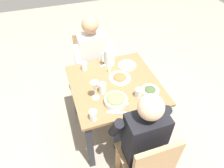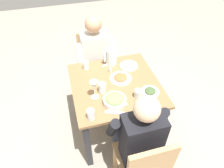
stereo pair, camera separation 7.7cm
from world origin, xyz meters
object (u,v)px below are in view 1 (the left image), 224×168
at_px(water_pitcher, 109,57).
at_px(diner_near, 94,61).
at_px(plate_fries, 127,65).
at_px(water_glass_center, 84,66).
at_px(diner_far, 140,132).
at_px(water_glass_by_pitcher, 102,88).
at_px(chair_near, 91,61).
at_px(salt_shaker, 109,70).
at_px(chair_far, 148,162).
at_px(wine_glass, 95,87).
at_px(plate_rice_curry, 120,78).
at_px(salad_bowl, 116,100).
at_px(water_glass_far_right, 93,115).
at_px(plate_dolmas, 150,90).
at_px(water_glass_far_left, 138,93).
at_px(dining_table, 115,92).

bearing_deg(water_pitcher, diner_near, -61.46).
xyz_separation_m(plate_fries, water_glass_center, (0.46, -0.09, 0.03)).
bearing_deg(diner_far, water_glass_by_pitcher, -68.64).
xyz_separation_m(chair_near, salt_shaker, (-0.07, 0.56, 0.27)).
relative_size(water_glass_by_pitcher, salt_shaker, 2.02).
bearing_deg(chair_far, wine_glass, -66.86).
distance_m(diner_far, plate_rice_curry, 0.62).
xyz_separation_m(chair_near, diner_near, (0.00, 0.20, 0.15)).
height_order(chair_near, diner_far, diner_far).
distance_m(plate_rice_curry, wine_glass, 0.38).
relative_size(chair_far, salad_bowl, 4.17).
height_order(salad_bowl, water_glass_far_right, water_glass_far_right).
bearing_deg(diner_near, water_pitcher, 118.54).
bearing_deg(water_glass_far_right, plate_dolmas, -165.77).
relative_size(water_pitcher, plate_rice_curry, 0.85).
height_order(diner_far, wine_glass, diner_far).
bearing_deg(plate_dolmas, water_glass_far_right, 14.23).
xyz_separation_m(plate_fries, water_glass_far_left, (0.07, 0.46, 0.03)).
height_order(chair_near, salt_shaker, chair_near).
relative_size(plate_rice_curry, water_glass_by_pitcher, 2.04).
height_order(water_glass_far_right, salt_shaker, water_glass_far_right).
bearing_deg(plate_fries, diner_far, 76.50).
distance_m(diner_near, water_pitcher, 0.32).
height_order(plate_fries, water_glass_center, water_glass_center).
xyz_separation_m(diner_near, water_glass_far_right, (0.24, 0.91, 0.15)).
height_order(chair_far, water_glass_by_pitcher, chair_far).
bearing_deg(water_glass_far_right, wine_glass, -109.06).
bearing_deg(water_glass_center, water_pitcher, -178.09).
relative_size(diner_near, water_glass_center, 13.36).
height_order(plate_dolmas, water_glass_far_right, water_glass_far_right).
distance_m(chair_near, wine_glass, 0.97).
distance_m(water_pitcher, water_glass_far_right, 0.78).
bearing_deg(plate_rice_curry, water_pitcher, -84.99).
xyz_separation_m(dining_table, chair_near, (0.07, -0.76, -0.11)).
distance_m(plate_rice_curry, salt_shaker, 0.16).
distance_m(salad_bowl, water_glass_by_pitcher, 0.19).
bearing_deg(chair_near, plate_dolmas, 110.47).
distance_m(plate_fries, water_glass_far_left, 0.47).
height_order(diner_near, water_glass_by_pitcher, diner_near).
bearing_deg(plate_dolmas, water_glass_far_left, 10.19).
relative_size(chair_near, water_glass_far_right, 8.65).
bearing_deg(dining_table, wine_glass, 28.19).
distance_m(dining_table, diner_near, 0.56).
xyz_separation_m(diner_far, water_pitcher, (-0.01, -0.88, 0.19)).
bearing_deg(wine_glass, diner_far, 122.31).
bearing_deg(chair_near, plate_rice_curry, 101.62).
bearing_deg(chair_far, salad_bowl, -77.61).
distance_m(chair_far, water_glass_far_left, 0.61).
distance_m(dining_table, chair_near, 0.77).
distance_m(diner_far, salt_shaker, 0.75).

